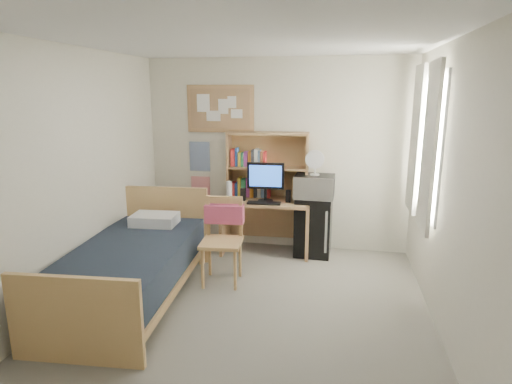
% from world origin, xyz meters
% --- Properties ---
extents(floor, '(3.60, 4.20, 0.02)m').
position_xyz_m(floor, '(0.00, 0.00, -0.01)').
color(floor, gray).
rests_on(floor, ground).
extents(ceiling, '(3.60, 4.20, 0.02)m').
position_xyz_m(ceiling, '(0.00, 0.00, 2.60)').
color(ceiling, white).
rests_on(ceiling, wall_back).
extents(wall_back, '(3.60, 0.04, 2.60)m').
position_xyz_m(wall_back, '(0.00, 2.10, 1.30)').
color(wall_back, '#ECE6CF').
rests_on(wall_back, floor).
extents(wall_front, '(3.60, 0.04, 2.60)m').
position_xyz_m(wall_front, '(0.00, -2.10, 1.30)').
color(wall_front, '#ECE6CF').
rests_on(wall_front, floor).
extents(wall_left, '(0.04, 4.20, 2.60)m').
position_xyz_m(wall_left, '(-1.80, 0.00, 1.30)').
color(wall_left, '#ECE6CF').
rests_on(wall_left, floor).
extents(wall_right, '(0.04, 4.20, 2.60)m').
position_xyz_m(wall_right, '(1.80, 0.00, 1.30)').
color(wall_right, '#ECE6CF').
rests_on(wall_right, floor).
extents(window_unit, '(0.10, 1.40, 1.70)m').
position_xyz_m(window_unit, '(1.75, 1.20, 1.60)').
color(window_unit, white).
rests_on(window_unit, wall_right).
extents(curtain_left, '(0.04, 0.55, 1.70)m').
position_xyz_m(curtain_left, '(1.72, 0.80, 1.60)').
color(curtain_left, white).
rests_on(curtain_left, wall_right).
extents(curtain_right, '(0.04, 0.55, 1.70)m').
position_xyz_m(curtain_right, '(1.72, 1.60, 1.60)').
color(curtain_right, white).
rests_on(curtain_right, wall_right).
extents(bulletin_board, '(0.94, 0.03, 0.64)m').
position_xyz_m(bulletin_board, '(-0.78, 2.08, 1.92)').
color(bulletin_board, '#A78158').
rests_on(bulletin_board, wall_back).
extents(poster_wave, '(0.30, 0.01, 0.42)m').
position_xyz_m(poster_wave, '(-1.10, 2.09, 1.25)').
color(poster_wave, '#23458E').
rests_on(poster_wave, wall_back).
extents(poster_japan, '(0.28, 0.01, 0.36)m').
position_xyz_m(poster_japan, '(-1.10, 2.09, 0.78)').
color(poster_japan, red).
rests_on(poster_japan, wall_back).
extents(desk, '(1.19, 0.63, 0.73)m').
position_xyz_m(desk, '(-0.09, 1.79, 0.37)').
color(desk, tan).
rests_on(desk, floor).
extents(desk_chair, '(0.53, 0.53, 0.99)m').
position_xyz_m(desk_chair, '(-0.42, 0.74, 0.49)').
color(desk_chair, tan).
rests_on(desk_chair, floor).
extents(mini_fridge, '(0.49, 0.49, 0.80)m').
position_xyz_m(mini_fridge, '(0.55, 1.84, 0.40)').
color(mini_fridge, black).
rests_on(mini_fridge, floor).
extents(bed, '(1.23, 2.24, 0.60)m').
position_xyz_m(bed, '(-1.24, 0.15, 0.30)').
color(bed, black).
rests_on(bed, floor).
extents(hutch, '(1.10, 0.32, 0.89)m').
position_xyz_m(hutch, '(-0.09, 1.94, 1.18)').
color(hutch, tan).
rests_on(hutch, desk).
extents(monitor, '(0.49, 0.06, 0.52)m').
position_xyz_m(monitor, '(-0.09, 1.73, 0.99)').
color(monitor, black).
rests_on(monitor, desk).
extents(keyboard, '(0.44, 0.15, 0.02)m').
position_xyz_m(keyboard, '(-0.08, 1.59, 0.74)').
color(keyboard, black).
rests_on(keyboard, desk).
extents(speaker_left, '(0.07, 0.07, 0.17)m').
position_xyz_m(speaker_left, '(-0.39, 1.72, 0.82)').
color(speaker_left, black).
rests_on(speaker_left, desk).
extents(speaker_right, '(0.07, 0.07, 0.16)m').
position_xyz_m(speaker_right, '(0.21, 1.74, 0.81)').
color(speaker_right, black).
rests_on(speaker_right, desk).
extents(water_bottle, '(0.08, 0.08, 0.26)m').
position_xyz_m(water_bottle, '(-0.56, 1.67, 0.86)').
color(water_bottle, white).
rests_on(water_bottle, desk).
extents(hoodie, '(0.46, 0.17, 0.22)m').
position_xyz_m(hoodie, '(-0.44, 0.94, 0.76)').
color(hoodie, '#DD5478').
rests_on(hoodie, desk_chair).
extents(microwave, '(0.52, 0.41, 0.29)m').
position_xyz_m(microwave, '(0.55, 1.82, 0.94)').
color(microwave, silver).
rests_on(microwave, mini_fridge).
extents(desk_fan, '(0.25, 0.25, 0.30)m').
position_xyz_m(desk_fan, '(0.55, 1.82, 1.24)').
color(desk_fan, white).
rests_on(desk_fan, microwave).
extents(pillow, '(0.55, 0.40, 0.13)m').
position_xyz_m(pillow, '(-1.29, 0.90, 0.66)').
color(pillow, white).
rests_on(pillow, bed).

